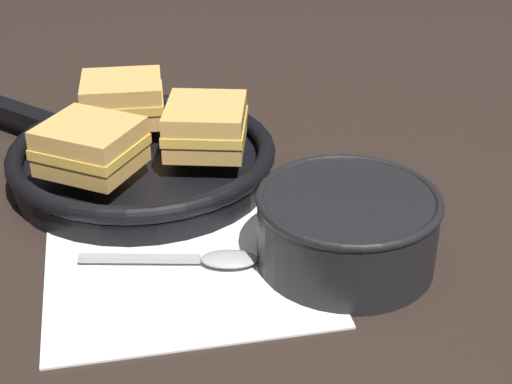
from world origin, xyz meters
name	(u,v)px	position (x,y,z in m)	size (l,w,h in m)	color
ground_plane	(244,245)	(0.00, 0.00, 0.00)	(4.00, 4.00, 0.00)	black
napkin	(186,270)	(-0.06, -0.03, 0.00)	(0.24, 0.21, 0.00)	white
soup_bowl	(347,225)	(0.08, -0.05, 0.04)	(0.16, 0.16, 0.07)	black
spoon	(205,259)	(-0.04, -0.03, 0.01)	(0.16, 0.05, 0.01)	#9E9EA3
skillet	(141,161)	(-0.08, 0.15, 0.02)	(0.32, 0.33, 0.04)	black
sandwich_near_left	(90,146)	(-0.13, 0.10, 0.07)	(0.12, 0.12, 0.05)	tan
sandwich_near_right	(206,126)	(-0.01, 0.12, 0.07)	(0.10, 0.11, 0.05)	tan
sandwich_far_left	(122,99)	(-0.09, 0.21, 0.07)	(0.09, 0.09, 0.05)	tan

